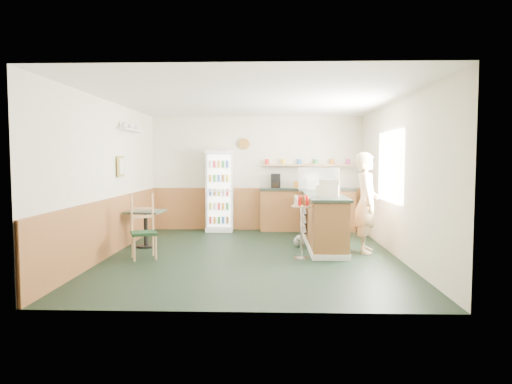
{
  "coord_description": "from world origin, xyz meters",
  "views": [
    {
      "loc": [
        0.34,
        -7.89,
        1.66
      ],
      "look_at": [
        0.06,
        0.6,
        1.07
      ],
      "focal_mm": 32.0,
      "sensor_mm": 36.0,
      "label": 1
    }
  ],
  "objects_px": {
    "cafe_chair": "(145,225)",
    "condiment_stand": "(301,217)",
    "display_case": "(319,180)",
    "cafe_table": "(146,221)",
    "drinks_fridge": "(220,191)",
    "cash_register": "(328,191)",
    "shopkeeper": "(366,203)"
  },
  "relations": [
    {
      "from": "display_case",
      "to": "cafe_table",
      "type": "relative_size",
      "value": 1.23
    },
    {
      "from": "drinks_fridge",
      "to": "display_case",
      "type": "xyz_separation_m",
      "value": [
        2.21,
        -0.94,
        0.31
      ]
    },
    {
      "from": "cafe_chair",
      "to": "condiment_stand",
      "type": "bearing_deg",
      "value": -22.09
    },
    {
      "from": "drinks_fridge",
      "to": "shopkeeper",
      "type": "distance_m",
      "value": 3.79
    },
    {
      "from": "cash_register",
      "to": "condiment_stand",
      "type": "height_order",
      "value": "cash_register"
    },
    {
      "from": "cash_register",
      "to": "shopkeeper",
      "type": "relative_size",
      "value": 0.22
    },
    {
      "from": "cash_register",
      "to": "condiment_stand",
      "type": "xyz_separation_m",
      "value": [
        -0.5,
        -0.47,
        -0.4
      ]
    },
    {
      "from": "cafe_table",
      "to": "cash_register",
      "type": "bearing_deg",
      "value": -7.77
    },
    {
      "from": "shopkeeper",
      "to": "cash_register",
      "type": "bearing_deg",
      "value": 106.94
    },
    {
      "from": "display_case",
      "to": "cash_register",
      "type": "xyz_separation_m",
      "value": [
        0.0,
        -1.59,
        -0.13
      ]
    },
    {
      "from": "display_case",
      "to": "cash_register",
      "type": "distance_m",
      "value": 1.6
    },
    {
      "from": "condiment_stand",
      "to": "shopkeeper",
      "type": "bearing_deg",
      "value": 25.28
    },
    {
      "from": "cash_register",
      "to": "shopkeeper",
      "type": "bearing_deg",
      "value": 18.34
    },
    {
      "from": "display_case",
      "to": "cafe_chair",
      "type": "distance_m",
      "value": 3.82
    },
    {
      "from": "display_case",
      "to": "condiment_stand",
      "type": "xyz_separation_m",
      "value": [
        -0.5,
        -2.06,
        -0.54
      ]
    },
    {
      "from": "display_case",
      "to": "condiment_stand",
      "type": "distance_m",
      "value": 2.18
    },
    {
      "from": "cafe_table",
      "to": "cafe_chair",
      "type": "bearing_deg",
      "value": -75.02
    },
    {
      "from": "drinks_fridge",
      "to": "condiment_stand",
      "type": "bearing_deg",
      "value": -60.27
    },
    {
      "from": "drinks_fridge",
      "to": "cafe_chair",
      "type": "xyz_separation_m",
      "value": [
        -0.94,
        -2.99,
        -0.38
      ]
    },
    {
      "from": "drinks_fridge",
      "to": "condiment_stand",
      "type": "relative_size",
      "value": 1.8
    },
    {
      "from": "shopkeeper",
      "to": "cafe_table",
      "type": "bearing_deg",
      "value": 93.76
    },
    {
      "from": "condiment_stand",
      "to": "drinks_fridge",
      "type": "bearing_deg",
      "value": 119.73
    },
    {
      "from": "drinks_fridge",
      "to": "cafe_chair",
      "type": "height_order",
      "value": "drinks_fridge"
    },
    {
      "from": "cafe_table",
      "to": "cafe_chair",
      "type": "xyz_separation_m",
      "value": [
        0.25,
        -0.92,
        0.07
      ]
    },
    {
      "from": "shopkeeper",
      "to": "cafe_chair",
      "type": "bearing_deg",
      "value": 107.05
    },
    {
      "from": "shopkeeper",
      "to": "condiment_stand",
      "type": "xyz_separation_m",
      "value": [
        -1.2,
        -0.56,
        -0.18
      ]
    },
    {
      "from": "display_case",
      "to": "cafe_chair",
      "type": "bearing_deg",
      "value": -147.0
    },
    {
      "from": "display_case",
      "to": "cafe_chair",
      "type": "height_order",
      "value": "display_case"
    },
    {
      "from": "cafe_table",
      "to": "drinks_fridge",
      "type": "bearing_deg",
      "value": 60.09
    },
    {
      "from": "drinks_fridge",
      "to": "cafe_chair",
      "type": "distance_m",
      "value": 3.16
    },
    {
      "from": "drinks_fridge",
      "to": "cash_register",
      "type": "distance_m",
      "value": 3.37
    },
    {
      "from": "display_case",
      "to": "condiment_stand",
      "type": "relative_size",
      "value": 0.82
    }
  ]
}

